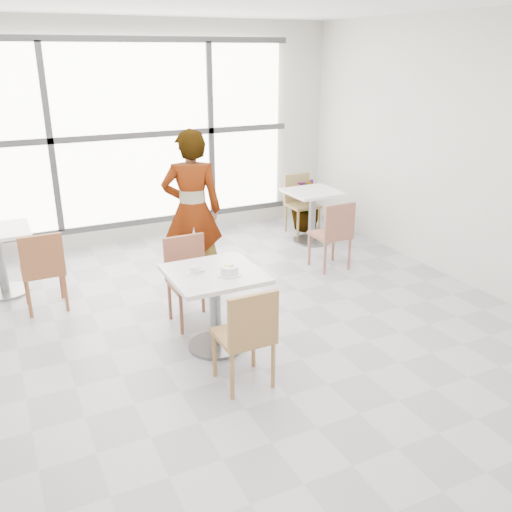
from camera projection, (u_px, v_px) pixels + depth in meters
name	position (u px, v px, depth m)	size (l,w,h in m)	color
floor	(242.00, 346.00, 5.11)	(7.00, 7.00, 0.00)	#9E9EA5
wall_back	(134.00, 135.00, 7.52)	(6.00, 6.00, 0.00)	silver
wall_right	(497.00, 159.00, 5.82)	(7.00, 7.00, 0.00)	silver
window	(135.00, 135.00, 7.47)	(4.60, 0.07, 2.52)	white
main_table	(215.00, 295.00, 4.92)	(0.80, 0.80, 0.75)	silver
chair_near	(247.00, 332.00, 4.32)	(0.42, 0.42, 0.87)	#A07241
chair_far	(189.00, 274.00, 5.45)	(0.42, 0.42, 0.87)	brown
oatmeal_bowl	(229.00, 270.00, 4.77)	(0.21, 0.21, 0.10)	white
coffee_cup	(195.00, 270.00, 4.80)	(0.16, 0.13, 0.07)	white
person	(192.00, 210.00, 6.13)	(0.66, 0.43, 1.81)	black
bg_table_right	(312.00, 209.00, 7.74)	(0.70, 0.70, 0.75)	white
bg_chair_left_near	(43.00, 266.00, 5.64)	(0.42, 0.42, 0.87)	brown
bg_chair_right_near	(334.00, 231.00, 6.74)	(0.42, 0.42, 0.87)	#925945
bg_chair_right_far	(300.00, 200.00, 8.17)	(0.42, 0.42, 0.87)	olive
plant_right	(306.00, 204.00, 8.31)	(0.44, 0.44, 0.79)	#4A7B35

